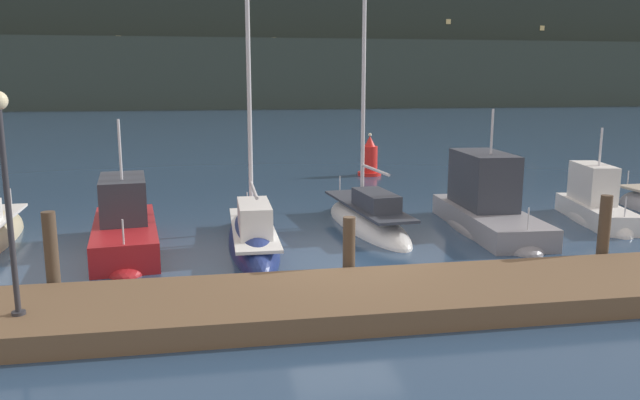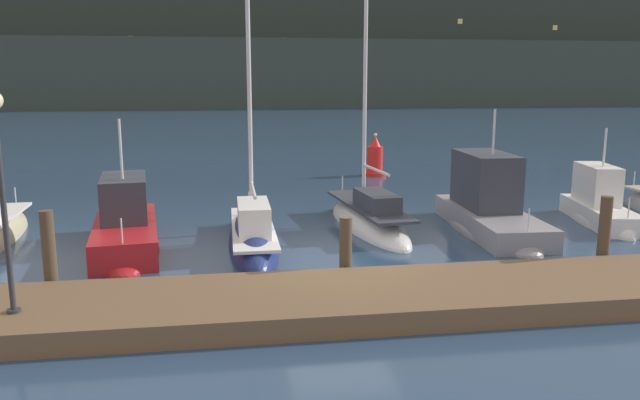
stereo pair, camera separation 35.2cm
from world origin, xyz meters
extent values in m
plane|color=navy|center=(0.00, 0.00, 0.00)|extent=(400.00, 400.00, 0.00)
cube|color=brown|center=(0.00, -2.19, 0.23)|extent=(33.66, 2.80, 0.45)
cylinder|color=#4C3D2D|center=(-6.29, -0.54, 0.94)|extent=(0.28, 0.28, 1.89)
cylinder|color=#4C3D2D|center=(0.00, -0.54, 0.77)|extent=(0.28, 0.28, 1.53)
cylinder|color=#4C3D2D|center=(6.29, -0.54, 0.91)|extent=(0.28, 0.28, 1.82)
cylinder|color=silver|center=(-9.32, 7.22, 0.87)|extent=(0.04, 0.04, 0.50)
ellipsoid|color=red|center=(-5.33, 3.21, 0.00)|extent=(2.38, 5.59, 0.96)
cube|color=red|center=(-5.33, 3.21, 0.37)|extent=(2.18, 5.04, 0.75)
cube|color=#333842|center=(-5.39, 3.74, 1.33)|extent=(1.47, 2.51, 1.17)
cube|color=black|center=(-5.52, 4.82, 1.51)|extent=(1.07, 0.36, 0.52)
cylinder|color=silver|center=(-5.34, 3.31, 2.72)|extent=(0.07, 0.07, 1.60)
cylinder|color=silver|center=(-5.05, 0.95, 1.05)|extent=(0.04, 0.04, 0.60)
ellipsoid|color=navy|center=(-1.90, 3.11, 0.00)|extent=(1.40, 6.13, 1.58)
cube|color=silver|center=(-1.90, 3.11, 0.50)|extent=(1.17, 5.15, 0.08)
cube|color=silver|center=(-1.90, 2.38, 0.94)|extent=(0.83, 1.96, 0.81)
cylinder|color=silver|center=(-1.90, 3.60, 4.62)|extent=(0.12, 0.12, 8.25)
cylinder|color=silver|center=(-1.90, 2.42, 1.69)|extent=(0.10, 2.37, 0.09)
cylinder|color=silver|center=(-1.88, 5.93, 0.75)|extent=(0.04, 0.04, 0.50)
ellipsoid|color=white|center=(1.74, 4.66, 0.00)|extent=(2.08, 6.23, 1.26)
cube|color=#333842|center=(1.74, 4.66, 0.70)|extent=(1.75, 5.23, 0.08)
cube|color=#333842|center=(1.82, 3.93, 0.99)|extent=(1.07, 2.04, 0.51)
cylinder|color=silver|center=(1.69, 5.15, 3.94)|extent=(0.12, 0.12, 6.49)
cylinder|color=silver|center=(1.81, 4.06, 1.89)|extent=(0.31, 2.19, 0.09)
cylinder|color=silver|center=(1.46, 7.46, 0.95)|extent=(0.04, 0.04, 0.50)
ellipsoid|color=gray|center=(5.31, 3.63, 0.00)|extent=(2.28, 6.21, 1.09)
cube|color=gray|center=(5.31, 3.63, 0.32)|extent=(2.09, 5.59, 0.63)
cube|color=#333842|center=(5.34, 4.24, 1.47)|extent=(1.48, 2.76, 1.68)
cube|color=black|center=(5.39, 5.46, 1.73)|extent=(1.20, 0.37, 0.74)
cylinder|color=silver|center=(5.31, 3.75, 2.99)|extent=(0.07, 0.07, 1.36)
cylinder|color=silver|center=(5.18, 1.06, 0.93)|extent=(0.04, 0.04, 0.60)
ellipsoid|color=white|center=(9.18, 4.05, 0.00)|extent=(2.10, 4.67, 1.34)
cube|color=white|center=(9.18, 4.05, 0.30)|extent=(1.91, 4.21, 0.60)
cube|color=silver|center=(9.27, 4.49, 1.21)|extent=(1.23, 2.11, 1.23)
cube|color=black|center=(9.44, 5.38, 1.39)|extent=(0.80, 0.39, 0.55)
cylinder|color=silver|center=(9.20, 4.14, 2.43)|extent=(0.07, 0.07, 1.21)
cylinder|color=silver|center=(8.83, 2.19, 0.90)|extent=(0.04, 0.04, 0.60)
cylinder|color=silver|center=(12.28, 6.85, 0.94)|extent=(0.04, 0.04, 0.50)
cylinder|color=red|center=(4.47, 14.97, 0.08)|extent=(1.12, 1.12, 0.16)
cylinder|color=red|center=(4.47, 14.97, 0.78)|extent=(0.75, 0.75, 1.23)
cone|color=red|center=(4.47, 14.97, 1.64)|extent=(0.52, 0.52, 0.50)
sphere|color=#F9EAB7|center=(4.47, 14.97, 1.94)|extent=(0.16, 0.16, 0.16)
cylinder|color=#2D2D33|center=(-6.42, -2.51, 0.48)|extent=(0.24, 0.24, 0.06)
cylinder|color=#2D2D33|center=(-6.42, -2.51, 2.28)|extent=(0.10, 0.10, 3.54)
cube|color=#28332D|center=(0.00, 95.91, 10.80)|extent=(240.00, 16.00, 21.59)
cube|color=#333F39|center=(14.37, 85.91, 5.25)|extent=(144.00, 10.00, 10.50)
cube|color=#F4DB8C|center=(-22.95, 87.86, 7.89)|extent=(0.80, 0.10, 0.80)
cube|color=#F4DB8C|center=(44.75, 87.86, 6.32)|extent=(0.80, 0.10, 0.80)
cube|color=#F4DB8C|center=(-16.28, 87.86, 10.56)|extent=(0.80, 0.10, 0.80)
cube|color=#F4DB8C|center=(-2.59, 87.86, 8.66)|extent=(0.80, 0.10, 0.80)
cube|color=#F4DB8C|center=(7.46, 87.86, 10.56)|extent=(0.80, 0.10, 0.80)
cube|color=#F4DB8C|center=(35.15, 87.86, 9.52)|extent=(0.80, 0.10, 0.80)
cube|color=#F4DB8C|center=(9.89, 87.86, 8.76)|extent=(0.80, 0.10, 0.80)
cube|color=#F4DB8C|center=(53.37, 87.86, 13.02)|extent=(0.80, 0.10, 0.80)
cube|color=#F4DB8C|center=(36.49, 87.86, 13.83)|extent=(0.80, 0.10, 0.80)
cube|color=#F4DB8C|center=(21.02, 87.86, 5.95)|extent=(0.80, 0.10, 0.80)
camera|label=1|loc=(-2.98, -13.71, 4.55)|focal=35.00mm
camera|label=2|loc=(-2.63, -13.77, 4.55)|focal=35.00mm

